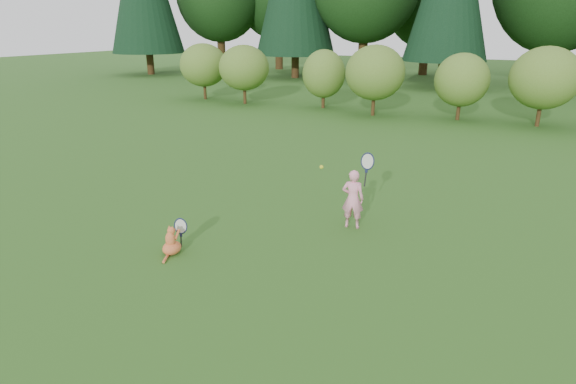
% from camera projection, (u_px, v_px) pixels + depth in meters
% --- Properties ---
extents(ground, '(100.00, 100.00, 0.00)m').
position_uv_depth(ground, '(255.00, 246.00, 7.73)').
color(ground, '#2A5016').
rests_on(ground, ground).
extents(shrub_row, '(28.00, 3.00, 2.80)m').
position_uv_depth(shrub_row, '(422.00, 80.00, 18.33)').
color(shrub_row, '#507022').
rests_on(shrub_row, ground).
extents(child, '(0.60, 0.37, 1.57)m').
position_uv_depth(child, '(353.00, 198.00, 8.28)').
color(child, pink).
rests_on(child, ground).
extents(cat, '(0.30, 0.57, 0.63)m').
position_uv_depth(cat, '(172.00, 239.00, 7.41)').
color(cat, '#D64F29').
rests_on(cat, ground).
extents(tennis_ball, '(0.07, 0.07, 0.07)m').
position_uv_depth(tennis_ball, '(321.00, 167.00, 8.43)').
color(tennis_ball, '#C8D619').
rests_on(tennis_ball, ground).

